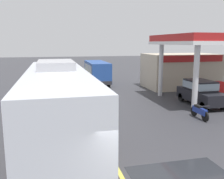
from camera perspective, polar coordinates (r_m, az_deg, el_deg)
The scene contains 8 objects.
ground at distance 25.81m, azimuth -8.46°, elevation 0.27°, with size 120.00×120.00×0.00m, color #38383D.
lane_divider_stripe at distance 20.93m, azimuth -7.22°, elevation -2.07°, with size 0.16×50.00×0.01m, color #D8CC4C.
coach_bus_main at distance 11.31m, azimuth -12.02°, elevation -4.04°, with size 2.60×11.04×3.69m.
gas_station_roadside at distance 25.06m, azimuth 17.26°, elevation 5.67°, with size 9.10×11.95×5.10m.
car_at_pump at distance 19.61m, azimuth 19.21°, elevation -0.40°, with size 1.70×4.20×1.82m.
minibus_opposing_lane at distance 28.16m, azimuth -3.37°, elevation 4.23°, with size 2.04×6.13×2.44m.
motorcycle_parked_forecourt at distance 16.21m, azimuth 18.97°, elevation -4.65°, with size 0.55×1.80×0.92m.
pedestrian_near_pump at distance 21.51m, azimuth 16.93°, elevation 0.42°, with size 0.55×0.22×1.66m.
Camera 1 is at (-2.19, -5.32, 4.50)m, focal length 40.88 mm.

